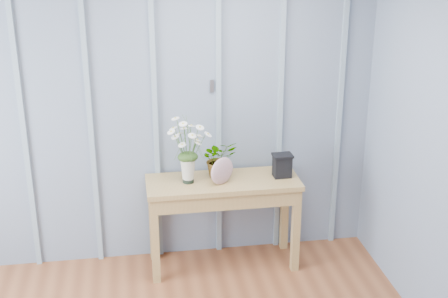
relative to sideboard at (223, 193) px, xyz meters
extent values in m
cube|color=gray|center=(-0.75, 0.25, 0.61)|extent=(4.00, 0.01, 2.50)
cube|color=#A1A1A5|center=(-0.05, 0.24, 0.81)|extent=(0.03, 0.01, 0.10)
cube|color=#7E93A1|center=(-1.50, 0.24, 0.61)|extent=(0.04, 0.03, 2.50)
cube|color=#7E93A1|center=(-1.00, 0.24, 0.61)|extent=(0.04, 0.03, 2.50)
cube|color=#7E93A1|center=(-0.50, 0.24, 0.61)|extent=(0.04, 0.03, 2.50)
cube|color=#7E93A1|center=(0.00, 0.24, 0.61)|extent=(0.04, 0.03, 2.50)
cube|color=#7E93A1|center=(0.50, 0.24, 0.61)|extent=(0.04, 0.03, 2.50)
cube|color=#7E93A1|center=(1.00, 0.24, 0.61)|extent=(0.04, 0.03, 2.50)
cube|color=#A17F46|center=(0.00, 0.00, 0.09)|extent=(1.20, 0.45, 0.04)
cube|color=#A17F46|center=(0.00, 0.00, 0.01)|extent=(1.13, 0.42, 0.12)
cube|color=#A17F46|center=(-0.55, -0.18, -0.28)|extent=(0.06, 0.06, 0.71)
cube|color=#A17F46|center=(0.55, -0.18, -0.28)|extent=(0.06, 0.06, 0.71)
cube|color=#A17F46|center=(-0.55, 0.18, -0.28)|extent=(0.06, 0.06, 0.71)
cube|color=#A17F46|center=(0.55, 0.18, -0.28)|extent=(0.06, 0.06, 0.71)
cylinder|color=black|center=(-0.27, 0.00, 0.14)|extent=(0.09, 0.09, 0.06)
cone|color=beige|center=(-0.27, 0.00, 0.22)|extent=(0.13, 0.13, 0.20)
ellipsoid|color=#213E15|center=(-0.27, 0.00, 0.33)|extent=(0.16, 0.13, 0.08)
imported|color=#213E15|center=(-0.02, 0.08, 0.27)|extent=(0.31, 0.29, 0.30)
ellipsoid|color=#8C4666|center=(-0.02, -0.07, 0.22)|extent=(0.22, 0.17, 0.22)
cube|color=black|center=(0.47, 0.00, 0.20)|extent=(0.14, 0.11, 0.17)
cube|color=black|center=(0.47, 0.00, 0.29)|extent=(0.16, 0.13, 0.02)
camera|label=1|loc=(-0.70, -4.42, 2.08)|focal=50.00mm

